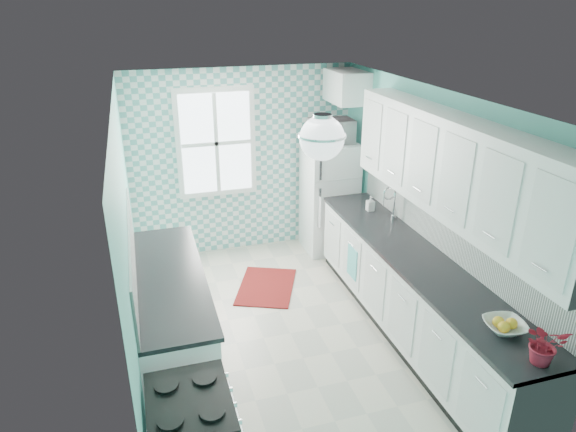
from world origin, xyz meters
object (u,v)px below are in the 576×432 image
object	(u,v)px
fridge	(329,197)
fruit_bowl	(505,326)
microwave	(331,131)
ceiling_light	(322,138)
potted_plant	(545,344)
sink	(378,222)

from	to	relation	value
fridge	fruit_bowl	distance (m)	3.49
fruit_bowl	microwave	distance (m)	3.56
ceiling_light	potted_plant	bearing A→B (deg)	-46.50
ceiling_light	fruit_bowl	distance (m)	2.00
sink	microwave	size ratio (longest dim) A/B	0.96
microwave	fridge	bearing A→B (deg)	56.51
sink	microwave	world-z (taller)	microwave
fruit_bowl	potted_plant	world-z (taller)	potted_plant
sink	microwave	bearing A→B (deg)	95.91
microwave	sink	bearing A→B (deg)	96.20
sink	fruit_bowl	world-z (taller)	sink
sink	fruit_bowl	size ratio (longest dim) A/B	1.75
fridge	fruit_bowl	world-z (taller)	fridge
fruit_bowl	fridge	bearing A→B (deg)	91.48
fruit_bowl	microwave	world-z (taller)	microwave
fridge	potted_plant	size ratio (longest dim) A/B	5.05
sink	microwave	distance (m)	1.51
sink	ceiling_light	bearing A→B (deg)	-130.88
fridge	sink	xyz separation A→B (m)	(0.09, -1.30, 0.16)
fridge	sink	bearing A→B (deg)	-85.02
ceiling_light	sink	size ratio (longest dim) A/B	0.65
ceiling_light	microwave	distance (m)	2.90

